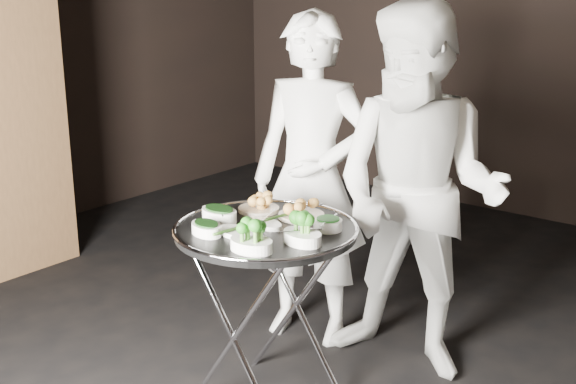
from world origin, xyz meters
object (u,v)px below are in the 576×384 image
Objects in this scene: serving_tray at (266,229)px; waiter_left at (312,181)px; tray_stand at (267,309)px; waiter_right at (418,194)px.

waiter_left is at bearing 110.69° from serving_tray.
serving_tray is at bearing 180.00° from tray_stand.
waiter_right is at bearing -13.52° from waiter_left.
serving_tray is 0.44× the size of waiter_right.
waiter_right is at bearing 63.52° from serving_tray.
waiter_right is at bearing 63.52° from tray_stand.
serving_tray is 0.70m from waiter_left.
tray_stand is 1.04× the size of serving_tray.
tray_stand is 0.87m from waiter_right.
serving_tray reaches higher than tray_stand.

